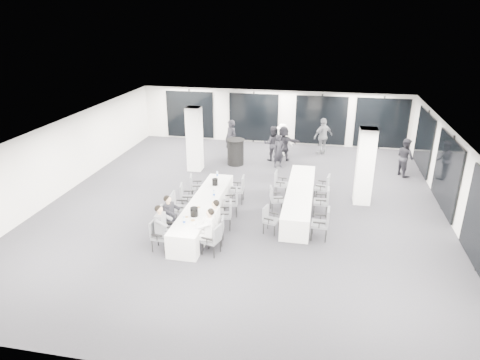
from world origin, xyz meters
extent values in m
cube|color=#27272C|center=(0.00, 0.00, -0.01)|extent=(14.00, 16.00, 0.02)
cube|color=silver|center=(0.00, 0.00, 2.81)|extent=(14.00, 16.00, 0.02)
cube|color=silver|center=(-7.01, 0.00, 1.40)|extent=(0.02, 16.00, 2.80)
cube|color=silver|center=(7.01, 0.00, 1.40)|extent=(0.02, 16.00, 2.80)
cube|color=silver|center=(0.00, 8.01, 1.40)|extent=(14.00, 0.02, 2.80)
cube|color=silver|center=(0.00, -8.01, 1.40)|extent=(14.00, 0.02, 2.80)
cube|color=black|center=(0.00, 7.94, 1.35)|extent=(13.60, 0.06, 2.50)
cube|color=black|center=(6.94, 1.00, 1.35)|extent=(0.06, 14.00, 2.50)
cube|color=white|center=(-2.80, 3.20, 1.40)|extent=(0.60, 0.60, 2.80)
cube|color=white|center=(4.20, 1.00, 1.40)|extent=(0.60, 0.60, 2.80)
cube|color=silver|center=(-1.05, -1.60, 0.38)|extent=(0.90, 5.00, 0.75)
cube|color=silver|center=(1.99, 0.02, 0.38)|extent=(0.90, 5.00, 0.75)
cylinder|color=black|center=(-1.20, 4.21, 0.59)|extent=(0.75, 0.75, 1.17)
cylinder|color=black|center=(-1.20, 4.21, 1.17)|extent=(0.85, 0.85, 0.02)
cube|color=#585A60|center=(-1.80, -3.63, 0.44)|extent=(0.48, 0.50, 0.08)
cube|color=#585A60|center=(-2.01, -3.61, 0.70)|extent=(0.09, 0.45, 0.45)
cylinder|color=black|center=(-1.98, -3.42, 0.20)|extent=(0.04, 0.04, 0.40)
cylinder|color=black|center=(-2.01, -3.81, 0.20)|extent=(0.04, 0.04, 0.40)
cylinder|color=black|center=(-1.59, -3.44, 0.20)|extent=(0.04, 0.04, 0.40)
cylinder|color=black|center=(-1.62, -3.83, 0.20)|extent=(0.04, 0.04, 0.40)
cube|color=black|center=(-1.79, -3.38, 0.61)|extent=(0.33, 0.06, 0.04)
cube|color=black|center=(-1.82, -3.87, 0.61)|extent=(0.33, 0.06, 0.04)
cube|color=#585A60|center=(-1.80, -2.92, 0.49)|extent=(0.56, 0.58, 0.09)
cube|color=#585A60|center=(-2.04, -2.94, 0.79)|extent=(0.12, 0.51, 0.50)
cylinder|color=black|center=(-2.04, -2.72, 0.22)|extent=(0.04, 0.04, 0.45)
cylinder|color=black|center=(-1.99, -3.16, 0.22)|extent=(0.04, 0.04, 0.45)
cylinder|color=black|center=(-1.61, -2.67, 0.22)|extent=(0.04, 0.04, 0.45)
cylinder|color=black|center=(-1.56, -3.11, 0.22)|extent=(0.04, 0.04, 0.45)
cube|color=black|center=(-1.83, -2.64, 0.68)|extent=(0.38, 0.09, 0.04)
cube|color=black|center=(-1.77, -3.19, 0.68)|extent=(0.38, 0.09, 0.04)
cube|color=#585A60|center=(-1.80, -1.84, 0.49)|extent=(0.54, 0.56, 0.09)
cube|color=#585A60|center=(-2.04, -1.85, 0.79)|extent=(0.10, 0.51, 0.51)
cylinder|color=black|center=(-2.04, -1.63, 0.23)|extent=(0.04, 0.04, 0.45)
cylinder|color=black|center=(-2.00, -2.07, 0.23)|extent=(0.04, 0.04, 0.45)
cylinder|color=black|center=(-1.60, -1.60, 0.23)|extent=(0.04, 0.04, 0.45)
cylinder|color=black|center=(-1.57, -2.04, 0.23)|extent=(0.04, 0.04, 0.45)
cube|color=black|center=(-1.82, -1.56, 0.68)|extent=(0.38, 0.07, 0.04)
cube|color=black|center=(-1.78, -2.11, 0.68)|extent=(0.38, 0.07, 0.04)
cube|color=#585A60|center=(-1.80, -0.95, 0.48)|extent=(0.59, 0.60, 0.08)
cube|color=#585A60|center=(-2.03, -1.01, 0.76)|extent=(0.17, 0.49, 0.49)
cylinder|color=black|center=(-2.05, -0.80, 0.22)|extent=(0.04, 0.04, 0.43)
cylinder|color=black|center=(-1.96, -1.21, 0.22)|extent=(0.04, 0.04, 0.43)
cylinder|color=black|center=(-1.64, -0.70, 0.22)|extent=(0.04, 0.04, 0.43)
cylinder|color=black|center=(-1.55, -1.11, 0.22)|extent=(0.04, 0.04, 0.43)
cube|color=black|center=(-1.86, -0.70, 0.66)|extent=(0.36, 0.12, 0.04)
cube|color=black|center=(-1.74, -1.21, 0.66)|extent=(0.36, 0.12, 0.04)
cube|color=#585A60|center=(-1.80, 0.13, 0.45)|extent=(0.57, 0.58, 0.08)
cube|color=#585A60|center=(-2.01, 0.07, 0.72)|extent=(0.18, 0.46, 0.46)
cylinder|color=black|center=(-2.04, 0.27, 0.20)|extent=(0.04, 0.04, 0.41)
cylinder|color=black|center=(-1.94, -0.12, 0.20)|extent=(0.04, 0.04, 0.41)
cylinder|color=black|center=(-1.66, 0.37, 0.20)|extent=(0.04, 0.04, 0.41)
cylinder|color=black|center=(-1.56, -0.01, 0.20)|extent=(0.04, 0.04, 0.41)
cube|color=black|center=(-1.86, 0.37, 0.62)|extent=(0.34, 0.13, 0.04)
cube|color=black|center=(-1.74, -0.11, 0.62)|extent=(0.34, 0.13, 0.04)
cube|color=#585A60|center=(-0.30, -3.54, 0.44)|extent=(0.55, 0.57, 0.08)
cube|color=#585A60|center=(-0.09, -3.60, 0.70)|extent=(0.17, 0.45, 0.45)
cylinder|color=black|center=(-0.16, -3.78, 0.20)|extent=(0.04, 0.04, 0.40)
cylinder|color=black|center=(-0.06, -3.40, 0.20)|extent=(0.04, 0.04, 0.40)
cylinder|color=black|center=(-0.54, -3.68, 0.20)|extent=(0.04, 0.04, 0.40)
cylinder|color=black|center=(-0.44, -3.31, 0.20)|extent=(0.04, 0.04, 0.40)
cube|color=black|center=(-0.36, -3.78, 0.61)|extent=(0.33, 0.12, 0.04)
cube|color=black|center=(-0.24, -3.31, 0.61)|extent=(0.33, 0.12, 0.04)
cube|color=#585A60|center=(-0.30, -2.95, 0.41)|extent=(0.48, 0.49, 0.07)
cube|color=#585A60|center=(-0.10, -2.92, 0.66)|extent=(0.11, 0.42, 0.42)
cylinder|color=black|center=(-0.09, -3.11, 0.19)|extent=(0.03, 0.03, 0.37)
cylinder|color=black|center=(-0.14, -2.74, 0.19)|extent=(0.03, 0.03, 0.37)
cylinder|color=black|center=(-0.46, -3.16, 0.19)|extent=(0.03, 0.03, 0.37)
cylinder|color=black|center=(-0.51, -2.79, 0.19)|extent=(0.03, 0.03, 0.37)
cube|color=black|center=(-0.27, -3.18, 0.57)|extent=(0.31, 0.08, 0.04)
cube|color=black|center=(-0.33, -2.72, 0.57)|extent=(0.31, 0.08, 0.04)
cube|color=#585A60|center=(-0.30, -1.95, 0.45)|extent=(0.54, 0.56, 0.08)
cube|color=#585A60|center=(-0.08, -1.91, 0.72)|extent=(0.15, 0.47, 0.46)
cylinder|color=black|center=(-0.07, -2.11, 0.21)|extent=(0.04, 0.04, 0.41)
cylinder|color=black|center=(-0.14, -1.72, 0.21)|extent=(0.04, 0.04, 0.41)
cylinder|color=black|center=(-0.46, -2.19, 0.21)|extent=(0.04, 0.04, 0.41)
cylinder|color=black|center=(-0.54, -1.79, 0.21)|extent=(0.04, 0.04, 0.41)
cube|color=black|center=(-0.25, -2.20, 0.62)|extent=(0.34, 0.10, 0.04)
cube|color=black|center=(-0.35, -1.71, 0.62)|extent=(0.34, 0.10, 0.04)
cube|color=#585A60|center=(-0.30, -0.96, 0.45)|extent=(0.56, 0.57, 0.08)
cube|color=#585A60|center=(-0.09, -0.91, 0.72)|extent=(0.16, 0.46, 0.46)
cylinder|color=black|center=(-0.06, -1.11, 0.21)|extent=(0.04, 0.04, 0.41)
cylinder|color=black|center=(-0.15, -0.72, 0.21)|extent=(0.04, 0.04, 0.41)
cylinder|color=black|center=(-0.45, -1.20, 0.21)|extent=(0.04, 0.04, 0.41)
cylinder|color=black|center=(-0.54, -0.81, 0.21)|extent=(0.04, 0.04, 0.41)
cube|color=black|center=(-0.24, -1.20, 0.62)|extent=(0.34, 0.12, 0.04)
cube|color=black|center=(-0.36, -0.71, 0.62)|extent=(0.34, 0.12, 0.04)
cube|color=#585A60|center=(-0.30, 0.13, 0.48)|extent=(0.53, 0.55, 0.09)
cube|color=#585A60|center=(-0.07, 0.14, 0.77)|extent=(0.10, 0.50, 0.49)
cylinder|color=black|center=(-0.07, -0.07, 0.22)|extent=(0.04, 0.04, 0.44)
cylinder|color=black|center=(-0.10, 0.35, 0.22)|extent=(0.04, 0.04, 0.44)
cylinder|color=black|center=(-0.50, -0.10, 0.22)|extent=(0.04, 0.04, 0.44)
cylinder|color=black|center=(-0.53, 0.32, 0.22)|extent=(0.04, 0.04, 0.44)
cube|color=black|center=(-0.28, -0.14, 0.66)|extent=(0.37, 0.07, 0.04)
cube|color=black|center=(-0.32, 0.39, 0.66)|extent=(0.37, 0.07, 0.04)
cube|color=#585A60|center=(1.24, -1.95, 0.41)|extent=(0.52, 0.53, 0.07)
cube|color=#585A60|center=(1.04, -1.90, 0.66)|extent=(0.16, 0.42, 0.42)
cylinder|color=black|center=(1.10, -1.72, 0.19)|extent=(0.03, 0.03, 0.38)
cylinder|color=black|center=(1.01, -2.08, 0.19)|extent=(0.03, 0.03, 0.38)
cylinder|color=black|center=(1.46, -1.81, 0.19)|extent=(0.03, 0.03, 0.38)
cylinder|color=black|center=(1.37, -2.17, 0.19)|extent=(0.03, 0.03, 0.38)
cube|color=black|center=(1.29, -1.72, 0.57)|extent=(0.31, 0.11, 0.04)
cube|color=black|center=(1.18, -2.17, 0.57)|extent=(0.31, 0.11, 0.04)
cube|color=#585A60|center=(1.24, -0.35, 0.43)|extent=(0.55, 0.56, 0.08)
cube|color=#585A60|center=(1.03, -0.40, 0.69)|extent=(0.17, 0.44, 0.44)
cylinder|color=black|center=(1.00, -0.21, 0.20)|extent=(0.03, 0.03, 0.39)
cylinder|color=black|center=(1.10, -0.58, 0.20)|extent=(0.03, 0.03, 0.39)
cylinder|color=black|center=(1.37, -0.11, 0.20)|extent=(0.03, 0.03, 0.39)
cylinder|color=black|center=(1.47, -0.48, 0.20)|extent=(0.03, 0.03, 0.39)
cube|color=black|center=(1.17, -0.12, 0.60)|extent=(0.33, 0.12, 0.04)
cube|color=black|center=(1.30, -0.58, 0.60)|extent=(0.33, 0.12, 0.04)
cube|color=#585A60|center=(1.24, 1.06, 0.45)|extent=(0.49, 0.51, 0.08)
cube|color=#585A60|center=(1.02, 1.07, 0.72)|extent=(0.09, 0.46, 0.46)
cylinder|color=black|center=(1.05, 1.27, 0.21)|extent=(0.04, 0.04, 0.41)
cylinder|color=black|center=(1.02, 0.87, 0.21)|extent=(0.04, 0.04, 0.41)
cylinder|color=black|center=(1.45, 1.25, 0.21)|extent=(0.04, 0.04, 0.41)
cylinder|color=black|center=(1.42, 0.85, 0.21)|extent=(0.04, 0.04, 0.41)
cube|color=black|center=(1.25, 1.31, 0.62)|extent=(0.34, 0.06, 0.04)
cube|color=black|center=(1.22, 0.81, 0.62)|extent=(0.34, 0.06, 0.04)
cube|color=#585A60|center=(2.74, -2.03, 0.49)|extent=(0.52, 0.55, 0.09)
cube|color=#585A60|center=(2.97, -2.05, 0.78)|extent=(0.09, 0.50, 0.50)
cylinder|color=black|center=(2.94, -2.26, 0.22)|extent=(0.04, 0.04, 0.44)
cylinder|color=black|center=(2.96, -1.83, 0.22)|extent=(0.04, 0.04, 0.44)
cylinder|color=black|center=(2.51, -2.24, 0.22)|extent=(0.04, 0.04, 0.44)
cylinder|color=black|center=(2.53, -1.81, 0.22)|extent=(0.04, 0.04, 0.44)
cube|color=black|center=(2.72, -2.31, 0.67)|extent=(0.37, 0.06, 0.04)
cube|color=black|center=(2.75, -1.76, 0.67)|extent=(0.37, 0.06, 0.04)
cube|color=#585A60|center=(2.74, -0.33, 0.47)|extent=(0.48, 0.51, 0.08)
cube|color=#585A60|center=(2.97, -0.33, 0.75)|extent=(0.07, 0.48, 0.48)
cylinder|color=black|center=(2.95, -0.54, 0.21)|extent=(0.04, 0.04, 0.43)
cylinder|color=black|center=(2.94, -0.12, 0.21)|extent=(0.04, 0.04, 0.43)
cylinder|color=black|center=(2.53, -0.55, 0.21)|extent=(0.04, 0.04, 0.43)
cylinder|color=black|center=(2.53, -0.13, 0.21)|extent=(0.04, 0.04, 0.43)
cube|color=black|center=(2.74, -0.60, 0.65)|extent=(0.36, 0.04, 0.04)
cube|color=black|center=(2.73, -0.07, 0.65)|extent=(0.36, 0.04, 0.04)
cube|color=#585A60|center=(2.74, 0.94, 0.47)|extent=(0.55, 0.57, 0.08)
cube|color=#585A60|center=(2.96, 0.90, 0.75)|extent=(0.14, 0.48, 0.48)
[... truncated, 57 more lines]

